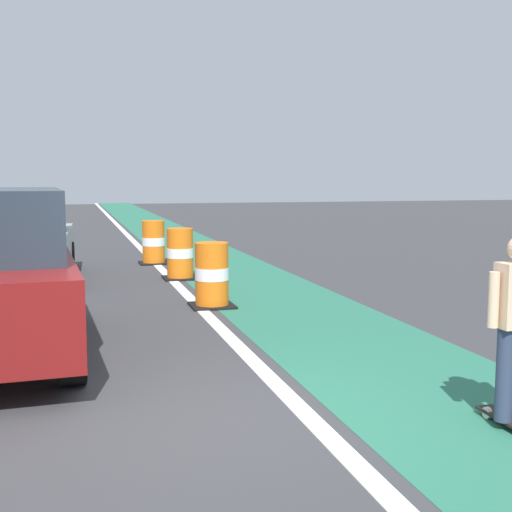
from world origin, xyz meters
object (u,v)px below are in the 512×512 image
parked_sedan_second (24,241)px  traffic_barrel_front (212,276)px  traffic_barrel_back (154,243)px  traffic_barrel_mid (180,254)px

parked_sedan_second → traffic_barrel_front: parked_sedan_second is taller
traffic_barrel_back → parked_sedan_second: bearing=-145.3°
parked_sedan_second → traffic_barrel_front: 5.07m
traffic_barrel_back → traffic_barrel_mid: bearing=-84.8°
traffic_barrel_front → traffic_barrel_back: size_ratio=1.00×
traffic_barrel_front → traffic_barrel_mid: same height
traffic_barrel_front → traffic_barrel_back: same height
parked_sedan_second → traffic_barrel_mid: size_ratio=3.82×
parked_sedan_second → traffic_barrel_mid: (3.19, -0.65, -0.30)m
traffic_barrel_front → parked_sedan_second: bearing=129.5°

